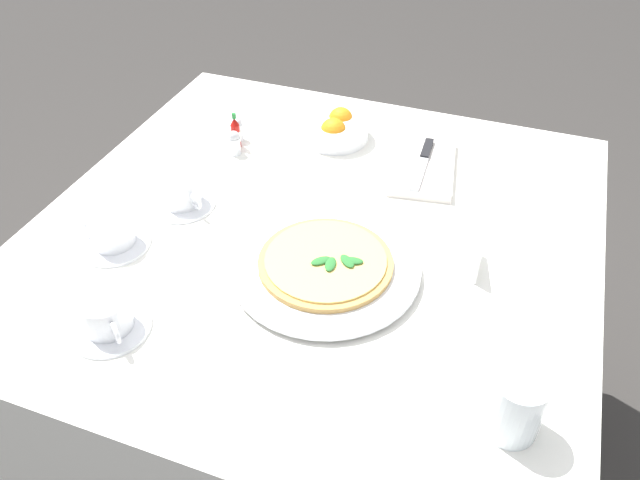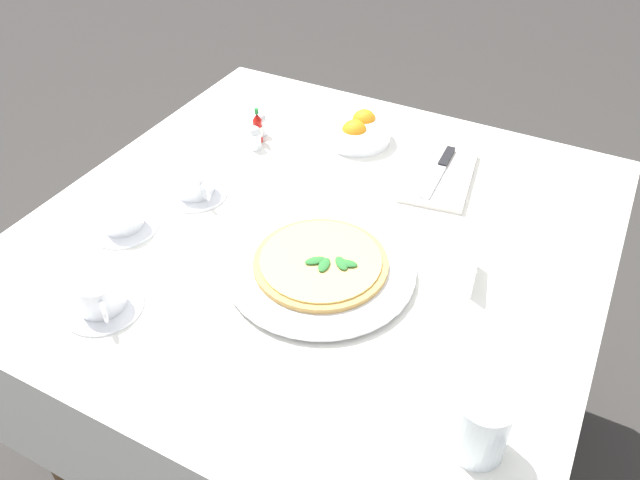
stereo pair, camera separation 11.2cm
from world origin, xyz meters
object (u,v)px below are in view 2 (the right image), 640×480
object	(u,v)px
coffee_cup_near_left	(100,296)
menu_card	(474,268)
coffee_cup_left_edge	(194,184)
salt_shaker	(255,139)
pizza	(321,262)
citrus_bowl	(358,130)
napkin_folded	(439,174)
coffee_cup_near_right	(120,214)
hot_sauce_bottle	(258,128)
pizza_plate	(321,268)
pepper_shaker	(261,125)
dinner_knife	(440,169)
water_glass_far_right	(481,428)

from	to	relation	value
coffee_cup_near_left	menu_card	distance (m)	0.62
coffee_cup_left_edge	salt_shaker	xyz separation A→B (m)	(-0.20, 0.01, -0.00)
pizza	citrus_bowl	size ratio (longest dim) A/B	1.55
coffee_cup_near_left	citrus_bowl	size ratio (longest dim) A/B	0.87
citrus_bowl	salt_shaker	size ratio (longest dim) A/B	2.67
napkin_folded	coffee_cup_near_right	bearing A→B (deg)	-56.32
citrus_bowl	hot_sauce_bottle	bearing A→B (deg)	-61.20
pizza_plate	pepper_shaker	distance (m)	0.48
coffee_cup_near_left	pepper_shaker	size ratio (longest dim) A/B	2.31
pizza	napkin_folded	distance (m)	0.38
pizza_plate	coffee_cup_left_edge	bearing A→B (deg)	-104.86
coffee_cup_near_right	menu_card	xyz separation A→B (m)	(-0.16, 0.63, -0.00)
dinner_knife	coffee_cup_near_right	bearing A→B (deg)	-50.90
napkin_folded	pizza	bearing A→B (deg)	-21.71
hot_sauce_bottle	pizza	bearing A→B (deg)	45.52
coffee_cup_near_right	coffee_cup_near_left	bearing A→B (deg)	32.47
napkin_folded	menu_card	size ratio (longest dim) A/B	2.68
dinner_knife	salt_shaker	size ratio (longest dim) A/B	3.48
pizza	coffee_cup_near_right	bearing A→B (deg)	-80.90
coffee_cup_left_edge	coffee_cup_near_right	distance (m)	0.16
pizza_plate	pizza	bearing A→B (deg)	81.64
hot_sauce_bottle	napkin_folded	bearing A→B (deg)	96.77
salt_shaker	coffee_cup_left_edge	bearing A→B (deg)	-3.97
pizza	dinner_knife	world-z (taller)	pizza
coffee_cup_near_left	dinner_knife	world-z (taller)	coffee_cup_near_left
water_glass_far_right	pepper_shaker	distance (m)	0.87
water_glass_far_right	hot_sauce_bottle	bearing A→B (deg)	-128.36
coffee_cup_near_right	pepper_shaker	size ratio (longest dim) A/B	2.36
pizza	pepper_shaker	bearing A→B (deg)	-136.01
pepper_shaker	menu_card	bearing A→B (deg)	66.74
napkin_folded	citrus_bowl	world-z (taller)	citrus_bowl
pizza	hot_sauce_bottle	xyz separation A→B (m)	(-0.32, -0.33, 0.01)
pizza_plate	coffee_cup_left_edge	xyz separation A→B (m)	(-0.09, -0.33, 0.02)
water_glass_far_right	pizza	bearing A→B (deg)	-121.27
napkin_folded	hot_sauce_bottle	size ratio (longest dim) A/B	2.86
salt_shaker	napkin_folded	bearing A→B (deg)	100.83
coffee_cup_left_edge	pepper_shaker	bearing A→B (deg)	-178.73
coffee_cup_near_right	napkin_folded	xyz separation A→B (m)	(-0.43, 0.47, -0.02)
napkin_folded	citrus_bowl	distance (m)	0.22
pepper_shaker	menu_card	xyz separation A→B (m)	(0.25, 0.57, 0.00)
dinner_knife	hot_sauce_bottle	xyz separation A→B (m)	(0.05, -0.41, 0.01)
coffee_cup_near_right	napkin_folded	size ratio (longest dim) A/B	0.56
pizza	citrus_bowl	world-z (taller)	citrus_bowl
water_glass_far_right	citrus_bowl	xyz separation A→B (m)	(-0.63, -0.47, -0.02)
dinner_knife	pizza	bearing A→B (deg)	-16.22
water_glass_far_right	dinner_knife	distance (m)	0.62
pizza_plate	coffee_cup_near_left	bearing A→B (deg)	-49.03
coffee_cup_near_left	napkin_folded	xyz separation A→B (m)	(-0.61, 0.36, -0.02)
coffee_cup_near_right	pizza	bearing A→B (deg)	99.10
dinner_knife	hot_sauce_bottle	distance (m)	0.41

